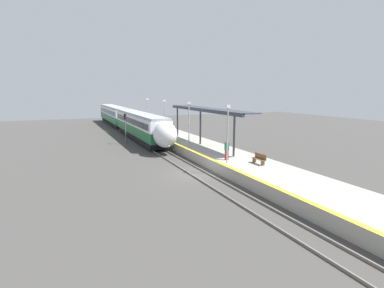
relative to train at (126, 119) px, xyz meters
The scene contains 13 objects.
ground_plane 29.57m from the train, 90.00° to the right, with size 120.00×120.00×0.00m, color #423F3D.
rail_left 29.57m from the train, 91.40° to the right, with size 0.08×90.00×0.15m, color slate.
rail_right 29.57m from the train, 88.60° to the right, with size 0.08×90.00×0.15m, color slate.
train is the anchor object (origin of this frame).
platform_right 29.82m from the train, 82.04° to the right, with size 5.12×64.00×0.99m.
platform_bench 32.40m from the train, 81.85° to the right, with size 0.44×1.54×0.89m.
person_waiting 29.79m from the train, 84.57° to the right, with size 0.36×0.24×1.80m.
railway_signal 12.55m from the train, 101.94° to the right, with size 0.28×0.28×4.10m.
lamppost_near 30.72m from the train, 85.70° to the right, with size 0.36×0.20×4.94m.
lamppost_mid 22.57m from the train, 84.14° to the right, with size 0.36×0.20×4.94m.
lamppost_far 14.46m from the train, 80.80° to the right, with size 0.36×0.20×4.94m.
lamppost_farthest 6.61m from the train, 69.02° to the right, with size 0.36×0.20×4.94m.
station_canopy 22.05m from the train, 77.46° to the right, with size 2.02×17.55×4.16m.
Camera 1 is at (-10.64, -22.77, 7.07)m, focal length 28.00 mm.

